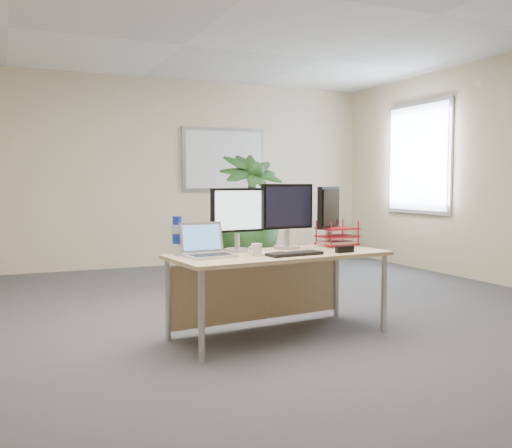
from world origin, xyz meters
name	(u,v)px	position (x,y,z in m)	size (l,w,h in m)	color
floor	(258,334)	(0.00, 0.00, 0.00)	(8.00, 8.00, 0.00)	#424347
back_wall	(144,173)	(0.00, 4.00, 1.35)	(7.00, 0.04, 2.70)	beige
whiteboard	(224,160)	(1.20, 3.97, 1.55)	(1.30, 0.04, 0.95)	#A6A5AA
window	(418,158)	(3.47, 2.30, 1.55)	(0.04, 1.30, 1.55)	#A6A5AA
desk	(273,269)	(0.11, -0.03, 0.52)	(1.78, 0.90, 0.66)	tan
floor_plant	(249,220)	(0.88, 2.26, 0.75)	(0.84, 0.84, 1.50)	#123413
monitor_left	(237,215)	(-0.13, 0.12, 0.95)	(0.46, 0.21, 0.51)	#B1B2B6
monitor_right	(287,212)	(0.32, 0.14, 0.97)	(0.49, 0.22, 0.54)	#B1B2B6
monitor_dark	(329,212)	(0.74, 0.16, 0.95)	(0.38, 0.33, 0.52)	#B1B2B6
laptop	(207,248)	(-0.46, -0.07, 0.72)	(0.38, 0.34, 0.25)	silver
keyboard	(295,254)	(0.17, -0.29, 0.67)	(0.44, 0.15, 0.02)	black
coffee_mug	(256,250)	(-0.11, -0.19, 0.70)	(0.12, 0.08, 0.09)	white
spiral_notebook	(275,253)	(0.08, -0.13, 0.66)	(0.26, 0.19, 0.01)	white
orange_pen	(277,252)	(0.09, -0.15, 0.67)	(0.01, 0.01, 0.13)	orange
yellow_highlighter	(302,252)	(0.30, -0.17, 0.67)	(0.02, 0.02, 0.12)	yellow
water_bottle	(177,237)	(-0.64, 0.06, 0.80)	(0.08, 0.08, 0.30)	silver
letter_tray	(337,238)	(0.82, 0.15, 0.73)	(0.35, 0.28, 0.15)	#AC151C
stapler	(345,249)	(0.61, -0.30, 0.68)	(0.16, 0.04, 0.05)	black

